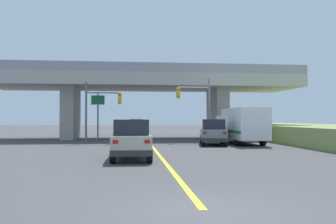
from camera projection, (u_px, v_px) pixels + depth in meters
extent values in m
plane|color=#424244|center=(146.00, 138.00, 37.01)|extent=(160.00, 160.00, 0.00)
cube|color=#A8A59E|center=(146.00, 83.00, 37.12)|extent=(31.57, 8.35, 1.23)
cube|color=#9A9891|center=(71.00, 113.00, 36.23)|extent=(1.30, 5.01, 5.26)
cube|color=#9A9891|center=(217.00, 114.00, 37.89)|extent=(1.30, 5.01, 5.26)
cube|color=gray|center=(148.00, 67.00, 33.14)|extent=(31.57, 0.20, 0.90)
cube|color=gray|center=(144.00, 77.00, 41.15)|extent=(31.57, 0.20, 0.90)
cube|color=yellow|center=(158.00, 153.00, 21.00)|extent=(0.20, 26.36, 0.01)
cube|color=#B7B29E|center=(131.00, 143.00, 18.05)|extent=(1.89, 4.70, 0.90)
cube|color=#1E232D|center=(131.00, 127.00, 17.71)|extent=(1.66, 2.59, 0.76)
cube|color=#2D2D30|center=(131.00, 153.00, 15.75)|extent=(1.93, 0.20, 0.28)
cube|color=red|center=(115.00, 142.00, 15.62)|extent=(0.24, 0.06, 0.16)
cube|color=red|center=(147.00, 142.00, 15.77)|extent=(0.24, 0.06, 0.16)
cylinder|color=black|center=(116.00, 149.00, 19.74)|extent=(0.26, 0.72, 0.72)
cylinder|color=black|center=(146.00, 149.00, 19.92)|extent=(0.26, 0.72, 0.72)
cylinder|color=black|center=(113.00, 156.00, 16.16)|extent=(0.26, 0.72, 0.72)
cylinder|color=black|center=(150.00, 155.00, 16.34)|extent=(0.26, 0.72, 0.72)
cube|color=slate|center=(213.00, 135.00, 27.68)|extent=(2.59, 4.47, 0.90)
cube|color=#1E232D|center=(213.00, 124.00, 27.38)|extent=(2.04, 2.57, 0.76)
cube|color=#2D2D30|center=(215.00, 140.00, 25.62)|extent=(1.94, 0.53, 0.28)
cube|color=red|center=(205.00, 133.00, 25.60)|extent=(0.25, 0.10, 0.16)
cube|color=red|center=(225.00, 133.00, 25.52)|extent=(0.25, 0.10, 0.16)
cylinder|color=black|center=(201.00, 139.00, 29.27)|extent=(0.38, 0.75, 0.72)
cylinder|color=black|center=(222.00, 139.00, 29.16)|extent=(0.38, 0.75, 0.72)
cylinder|color=black|center=(203.00, 142.00, 26.17)|extent=(0.38, 0.75, 0.72)
cylinder|color=black|center=(226.00, 142.00, 26.06)|extent=(0.38, 0.75, 0.72)
cube|color=silver|center=(231.00, 126.00, 31.91)|extent=(2.20, 2.00, 1.90)
cube|color=white|center=(244.00, 124.00, 28.16)|extent=(2.31, 5.57, 2.45)
cube|color=#197F4C|center=(244.00, 131.00, 28.15)|extent=(2.33, 5.45, 0.24)
cylinder|color=black|center=(220.00, 137.00, 31.79)|extent=(0.30, 0.90, 0.90)
cylinder|color=black|center=(241.00, 136.00, 32.00)|extent=(0.30, 0.90, 0.90)
cylinder|color=black|center=(237.00, 140.00, 26.64)|extent=(0.30, 0.90, 0.90)
cylinder|color=black|center=(263.00, 140.00, 26.86)|extent=(0.30, 0.90, 0.90)
cube|color=navy|center=(136.00, 129.00, 44.35)|extent=(1.88, 4.24, 0.90)
cube|color=#1E232D|center=(136.00, 122.00, 44.05)|extent=(1.65, 2.33, 0.76)
cube|color=#2D2D30|center=(136.00, 132.00, 42.29)|extent=(1.92, 0.20, 0.28)
cube|color=red|center=(130.00, 127.00, 42.16)|extent=(0.24, 0.06, 0.16)
cube|color=red|center=(142.00, 127.00, 42.31)|extent=(0.24, 0.06, 0.16)
cylinder|color=black|center=(129.00, 132.00, 45.82)|extent=(0.26, 0.72, 0.72)
cylinder|color=black|center=(142.00, 132.00, 46.00)|extent=(0.26, 0.72, 0.72)
cylinder|color=black|center=(129.00, 133.00, 42.70)|extent=(0.26, 0.72, 0.72)
cylinder|color=black|center=(143.00, 133.00, 42.88)|extent=(0.26, 0.72, 0.72)
cylinder|color=slate|center=(209.00, 111.00, 31.02)|extent=(0.18, 0.18, 5.58)
cylinder|color=slate|center=(194.00, 88.00, 30.91)|extent=(2.77, 0.12, 0.12)
cube|color=gold|center=(178.00, 93.00, 30.76)|extent=(0.32, 0.26, 0.96)
sphere|color=red|center=(178.00, 89.00, 30.61)|extent=(0.16, 0.16, 0.16)
sphere|color=gold|center=(178.00, 93.00, 30.61)|extent=(0.16, 0.16, 0.16)
sphere|color=green|center=(178.00, 96.00, 30.60)|extent=(0.16, 0.16, 0.16)
cylinder|color=#56595E|center=(86.00, 113.00, 29.36)|extent=(0.18, 0.18, 5.13)
cylinder|color=#56595E|center=(103.00, 93.00, 29.54)|extent=(2.79, 0.12, 0.12)
cube|color=gold|center=(120.00, 99.00, 29.68)|extent=(0.32, 0.26, 0.96)
sphere|color=red|center=(120.00, 95.00, 29.54)|extent=(0.16, 0.16, 0.16)
sphere|color=gold|center=(120.00, 98.00, 29.53)|extent=(0.16, 0.16, 0.16)
sphere|color=green|center=(120.00, 102.00, 29.53)|extent=(0.16, 0.16, 0.16)
cylinder|color=#56595E|center=(98.00, 117.00, 34.19)|extent=(0.14, 0.14, 4.51)
cube|color=#146638|center=(98.00, 100.00, 34.16)|extent=(1.25, 0.08, 0.85)
cube|color=white|center=(98.00, 100.00, 34.16)|extent=(1.33, 0.04, 0.93)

